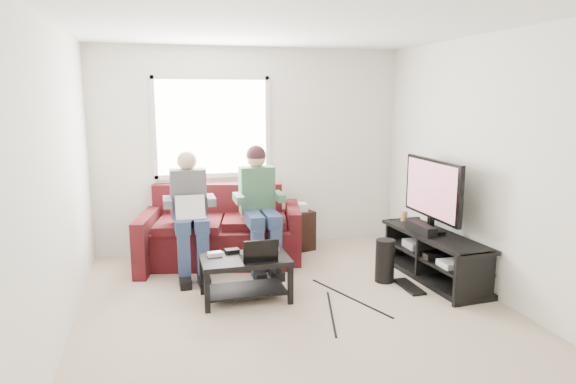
{
  "coord_description": "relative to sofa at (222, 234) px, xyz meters",
  "views": [
    {
      "loc": [
        -1.23,
        -4.33,
        2.0
      ],
      "look_at": [
        0.07,
        0.6,
        1.03
      ],
      "focal_mm": 32.0,
      "sensor_mm": 36.0,
      "label": 1
    }
  ],
  "objects": [
    {
      "name": "console_white",
      "position": [
        2.17,
        -1.63,
        -0.03
      ],
      "size": [
        0.3,
        0.22,
        0.06
      ],
      "primitive_type": "cube",
      "color": "silver",
      "rests_on": "tv_stand"
    },
    {
      "name": "keyboard_floor",
      "position": [
        1.78,
        -1.42,
        -0.32
      ],
      "size": [
        0.16,
        0.47,
        0.03
      ],
      "primitive_type": "cube",
      "rotation": [
        0.0,
        0.0,
        -0.0
      ],
      "color": "black",
      "rests_on": "floor"
    },
    {
      "name": "soundbar",
      "position": [
        2.05,
        -1.13,
        0.23
      ],
      "size": [
        0.12,
        0.5,
        0.1
      ],
      "primitive_type": "cube",
      "color": "black",
      "rests_on": "tv_stand"
    },
    {
      "name": "controller_a",
      "position": [
        -0.22,
        -1.16,
        0.12
      ],
      "size": [
        0.15,
        0.1,
        0.04
      ],
      "primitive_type": "cube",
      "rotation": [
        0.0,
        0.0,
        0.11
      ],
      "color": "silver",
      "rests_on": "coffee_table"
    },
    {
      "name": "laptop_silver",
      "position": [
        -0.4,
        -0.53,
        0.42
      ],
      "size": [
        0.37,
        0.31,
        0.24
      ],
      "primitive_type": null,
      "rotation": [
        0.0,
        0.0,
        -0.3
      ],
      "color": "silver",
      "rests_on": "person_left"
    },
    {
      "name": "person_right",
      "position": [
        0.4,
        -0.33,
        0.49
      ],
      "size": [
        0.4,
        0.71,
        1.42
      ],
      "color": "navy",
      "rests_on": "sofa"
    },
    {
      "name": "wall_back",
      "position": [
        0.47,
        0.53,
        0.97
      ],
      "size": [
        4.5,
        0.0,
        4.5
      ],
      "primitive_type": "plane",
      "rotation": [
        1.57,
        0.0,
        0.0
      ],
      "color": "silver",
      "rests_on": "floor"
    },
    {
      "name": "tv_stand",
      "position": [
        2.17,
        -1.23,
        -0.1
      ],
      "size": [
        0.57,
        1.56,
        0.51
      ],
      "color": "black",
      "rests_on": "floor"
    },
    {
      "name": "drink_cup",
      "position": [
        2.12,
        -0.6,
        0.24
      ],
      "size": [
        0.08,
        0.08,
        0.12
      ],
      "primitive_type": "cylinder",
      "color": "#AC7D4A",
      "rests_on": "tv_stand"
    },
    {
      "name": "tv",
      "position": [
        2.17,
        -1.13,
        0.64
      ],
      "size": [
        0.12,
        1.1,
        0.81
      ],
      "color": "black",
      "rests_on": "tv_stand"
    },
    {
      "name": "sofa",
      "position": [
        0.0,
        0.0,
        0.0
      ],
      "size": [
        2.11,
        1.23,
        0.9
      ],
      "color": "#4F1315",
      "rests_on": "floor"
    },
    {
      "name": "wall_front",
      "position": [
        0.47,
        -3.97,
        0.97
      ],
      "size": [
        4.5,
        0.0,
        4.5
      ],
      "primitive_type": "plane",
      "rotation": [
        -1.57,
        0.0,
        0.0
      ],
      "color": "silver",
      "rests_on": "floor"
    },
    {
      "name": "laptop_black",
      "position": [
        0.18,
        -1.36,
        0.22
      ],
      "size": [
        0.37,
        0.28,
        0.24
      ],
      "primitive_type": null,
      "rotation": [
        0.0,
        0.0,
        -0.12
      ],
      "color": "black",
      "rests_on": "coffee_table"
    },
    {
      "name": "controller_c",
      "position": [
        0.36,
        -1.13,
        0.12
      ],
      "size": [
        0.15,
        0.11,
        0.04
      ],
      "primitive_type": "cube",
      "rotation": [
        0.0,
        0.0,
        0.13
      ],
      "color": "gray",
      "rests_on": "coffee_table"
    },
    {
      "name": "controller_b",
      "position": [
        -0.04,
        -1.1,
        0.12
      ],
      "size": [
        0.15,
        0.1,
        0.04
      ],
      "primitive_type": "cube",
      "rotation": [
        0.0,
        0.0,
        0.11
      ],
      "color": "black",
      "rests_on": "coffee_table"
    },
    {
      "name": "wall_left",
      "position": [
        -1.53,
        -1.72,
        0.97
      ],
      "size": [
        0.0,
        4.5,
        4.5
      ],
      "primitive_type": "plane",
      "rotation": [
        1.57,
        0.0,
        1.57
      ],
      "color": "silver",
      "rests_on": "floor"
    },
    {
      "name": "console_grey",
      "position": [
        2.17,
        -0.93,
        -0.02
      ],
      "size": [
        0.34,
        0.26,
        0.08
      ],
      "primitive_type": "cube",
      "color": "gray",
      "rests_on": "tv_stand"
    },
    {
      "name": "ceiling",
      "position": [
        0.47,
        -1.72,
        2.27
      ],
      "size": [
        4.5,
        4.5,
        0.0
      ],
      "primitive_type": "plane",
      "rotation": [
        3.14,
        0.0,
        0.0
      ],
      "color": "white",
      "rests_on": "wall_back"
    },
    {
      "name": "end_table",
      "position": [
        1.02,
        0.22,
        -0.06
      ],
      "size": [
        0.35,
        0.35,
        0.62
      ],
      "color": "black",
      "rests_on": "floor"
    },
    {
      "name": "wall_right",
      "position": [
        2.47,
        -1.72,
        0.97
      ],
      "size": [
        0.0,
        4.5,
        4.5
      ],
      "primitive_type": "plane",
      "rotation": [
        1.57,
        0.0,
        -1.57
      ],
      "color": "silver",
      "rests_on": "floor"
    },
    {
      "name": "subwoofer",
      "position": [
        1.61,
        -1.18,
        -0.1
      ],
      "size": [
        0.21,
        0.21,
        0.47
      ],
      "primitive_type": "cylinder",
      "color": "black",
      "rests_on": "floor"
    },
    {
      "name": "person_left",
      "position": [
        -0.4,
        -0.35,
        0.43
      ],
      "size": [
        0.4,
        0.71,
        1.38
      ],
      "color": "navy",
      "rests_on": "sofa"
    },
    {
      "name": "window",
      "position": [
        -0.03,
        0.51,
        1.27
      ],
      "size": [
        1.48,
        0.04,
        1.28
      ],
      "color": "white",
      "rests_on": "wall_back"
    },
    {
      "name": "console_black",
      "position": [
        2.17,
        -1.28,
        -0.03
      ],
      "size": [
        0.38,
        0.3,
        0.07
      ],
      "primitive_type": "cube",
      "color": "black",
      "rests_on": "tv_stand"
    },
    {
      "name": "floor",
      "position": [
        0.47,
        -1.72,
        -0.33
      ],
      "size": [
        4.5,
        4.5,
        0.0
      ],
      "primitive_type": "plane",
      "color": "#B7A58E",
      "rests_on": "ground"
    },
    {
      "name": "coffee_table",
      "position": [
        0.06,
        -1.28,
        -0.01
      ],
      "size": [
        0.86,
        0.53,
        0.43
      ],
      "color": "black",
      "rests_on": "floor"
    }
  ]
}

